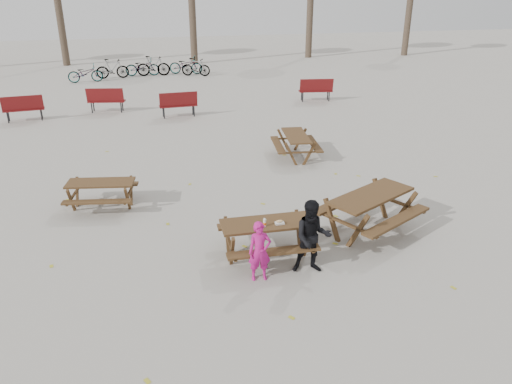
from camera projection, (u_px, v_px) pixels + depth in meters
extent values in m
plane|color=gray|center=(266.00, 256.00, 10.13)|extent=(80.00, 80.00, 0.00)
cube|color=#372414|center=(267.00, 223.00, 9.83)|extent=(1.80, 0.70, 0.05)
cube|color=#372414|center=(274.00, 252.00, 9.41)|extent=(1.80, 0.25, 0.05)
cube|color=#372414|center=(260.00, 223.00, 10.49)|extent=(1.80, 0.25, 0.05)
cylinder|color=#372414|center=(232.00, 252.00, 9.57)|extent=(0.08, 0.08, 0.73)
cylinder|color=#372414|center=(227.00, 237.00, 10.11)|extent=(0.08, 0.08, 0.73)
cylinder|color=#372414|center=(307.00, 244.00, 9.86)|extent=(0.08, 0.08, 0.73)
cylinder|color=#372414|center=(298.00, 230.00, 10.39)|extent=(0.08, 0.08, 0.73)
cube|color=silver|center=(280.00, 223.00, 9.75)|extent=(0.18, 0.11, 0.03)
ellipsoid|color=tan|center=(280.00, 221.00, 9.73)|extent=(0.14, 0.06, 0.05)
cylinder|color=silver|center=(265.00, 223.00, 9.63)|extent=(0.06, 0.06, 0.15)
cylinder|color=#EE570C|center=(265.00, 224.00, 9.64)|extent=(0.07, 0.07, 0.05)
cylinder|color=white|center=(265.00, 219.00, 9.60)|extent=(0.03, 0.03, 0.02)
imported|color=#B41673|center=(260.00, 251.00, 9.15)|extent=(0.44, 0.29, 1.17)
imported|color=black|center=(312.00, 237.00, 9.34)|extent=(0.80, 0.67, 1.47)
imported|color=black|center=(85.00, 73.00, 26.43)|extent=(1.84, 0.80, 0.94)
imported|color=black|center=(112.00, 69.00, 27.38)|extent=(1.77, 0.54, 1.05)
imported|color=black|center=(142.00, 67.00, 28.14)|extent=(1.92, 0.77, 0.99)
imported|color=black|center=(153.00, 66.00, 28.08)|extent=(1.85, 0.60, 1.10)
imported|color=black|center=(186.00, 65.00, 28.65)|extent=(2.01, 1.18, 1.00)
imported|color=black|center=(196.00, 67.00, 28.07)|extent=(1.70, 1.04, 0.99)
cylinder|color=#382B21|center=(59.00, 13.00, 30.37)|extent=(0.44, 0.44, 6.30)
cylinder|color=#382B21|center=(192.00, 15.00, 31.09)|extent=(0.44, 0.44, 5.95)
cylinder|color=#382B21|center=(310.00, 6.00, 33.39)|extent=(0.44, 0.44, 6.65)
cylinder|color=#382B21|center=(408.00, 16.00, 34.58)|extent=(0.44, 0.44, 5.25)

